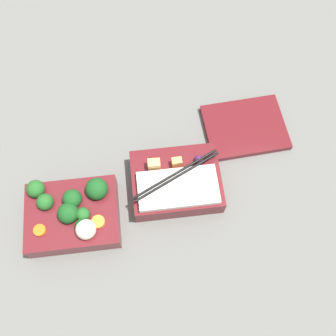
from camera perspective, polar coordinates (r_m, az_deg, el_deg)
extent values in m
plane|color=slate|center=(0.81, -5.80, -4.95)|extent=(3.00, 3.00, 0.00)
cube|color=maroon|center=(0.79, -13.60, -6.77)|extent=(0.18, 0.14, 0.04)
sphere|color=#19511E|center=(0.76, -14.29, -6.37)|extent=(0.04, 0.04, 0.04)
sphere|color=#19511E|center=(0.77, -13.74, -4.34)|extent=(0.04, 0.04, 0.04)
sphere|color=#19511E|center=(0.75, -12.22, -8.25)|extent=(0.03, 0.03, 0.03)
sphere|color=#19511E|center=(0.77, -10.30, -2.99)|extent=(0.04, 0.04, 0.04)
sphere|color=#236023|center=(0.79, -17.41, -4.40)|extent=(0.03, 0.03, 0.03)
sphere|color=#236023|center=(0.76, -12.23, -6.57)|extent=(0.03, 0.03, 0.03)
sphere|color=#236023|center=(0.80, -18.65, -2.90)|extent=(0.04, 0.04, 0.04)
cylinder|color=orange|center=(0.75, -10.09, -7.70)|extent=(0.04, 0.04, 0.01)
cylinder|color=orange|center=(0.78, -18.12, -8.59)|extent=(0.03, 0.03, 0.01)
sphere|color=beige|center=(0.75, -11.84, -8.72)|extent=(0.04, 0.04, 0.04)
cube|color=maroon|center=(0.80, 1.19, -2.03)|extent=(0.18, 0.14, 0.04)
cube|color=silver|center=(0.76, 1.50, -3.27)|extent=(0.16, 0.08, 0.01)
cube|color=#EAB266|center=(0.77, -2.04, 0.50)|extent=(0.02, 0.02, 0.02)
cube|color=#F4A356|center=(0.78, 1.29, 0.86)|extent=(0.02, 0.02, 0.02)
sphere|color=#4C1E4C|center=(0.78, 4.49, 1.28)|extent=(0.02, 0.02, 0.02)
cylinder|color=black|center=(0.76, 1.39, -1.22)|extent=(0.17, 0.09, 0.01)
cylinder|color=black|center=(0.76, 1.10, -0.81)|extent=(0.17, 0.09, 0.01)
cube|color=maroon|center=(0.88, 11.08, 5.79)|extent=(0.18, 0.15, 0.01)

